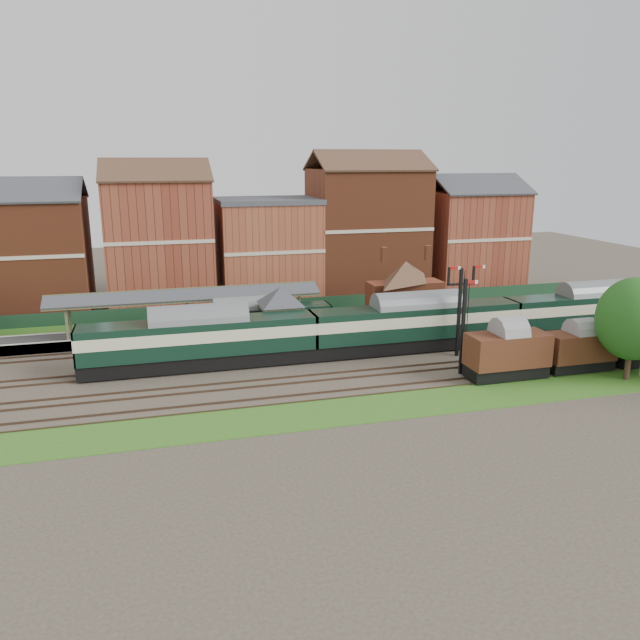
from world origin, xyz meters
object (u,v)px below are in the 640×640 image
object	(u,v)px
semaphore_bracket	(460,306)
dmu_train	(416,323)
platform_railcar	(248,321)
signal_box	(281,317)
goods_van_a	(507,352)

from	to	relation	value
semaphore_bracket	dmu_train	world-z (taller)	semaphore_bracket
semaphore_bracket	platform_railcar	bearing A→B (deg)	152.82
signal_box	platform_railcar	distance (m)	4.22
platform_railcar	goods_van_a	size ratio (longest dim) A/B	2.46
platform_railcar	goods_van_a	world-z (taller)	goods_van_a
signal_box	semaphore_bracket	xyz separation A→B (m)	(15.04, -5.75, 1.44)
dmu_train	goods_van_a	bearing A→B (deg)	-66.21
signal_box	platform_railcar	xyz separation A→B (m)	(-2.49, 3.25, -1.01)
dmu_train	platform_railcar	world-z (taller)	dmu_train
platform_railcar	dmu_train	bearing A→B (deg)	-24.12
semaphore_bracket	dmu_train	distance (m)	4.39
goods_van_a	semaphore_bracket	bearing A→B (deg)	98.37
goods_van_a	signal_box	bearing A→B (deg)	142.55
signal_box	platform_railcar	bearing A→B (deg)	127.48
dmu_train	goods_van_a	distance (m)	9.84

